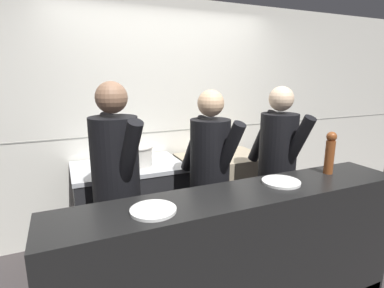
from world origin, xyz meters
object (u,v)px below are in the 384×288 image
plated_dish_appetiser (281,182)px  chef_head_cook (117,185)px  mixing_bowl_steel (207,154)px  stock_pot (138,155)px  chef_sous (210,176)px  plated_dish_main (153,210)px  pepper_mill (330,152)px  oven_range (130,207)px  chef_line (277,167)px

plated_dish_appetiser → chef_head_cook: size_ratio=0.16×
mixing_bowl_steel → plated_dish_appetiser: (-0.02, -1.25, 0.09)m
stock_pot → chef_sous: 0.79m
plated_dish_main → chef_head_cook: (-0.10, 0.65, -0.06)m
plated_dish_appetiser → pepper_mill: bearing=2.9°
oven_range → stock_pot: size_ratio=3.64×
stock_pot → chef_line: chef_line is taller
stock_pot → chef_line: 1.34m
mixing_bowl_steel → pepper_mill: size_ratio=0.74×
chef_head_cook → chef_sous: (0.79, -0.01, -0.04)m
mixing_bowl_steel → pepper_mill: bearing=-69.0°
mixing_bowl_steel → chef_head_cook: 1.29m
stock_pot → plated_dish_appetiser: (0.76, -1.19, 0.01)m
chef_sous → chef_line: (0.69, -0.04, 0.01)m
pepper_mill → chef_head_cook: size_ratio=0.19×
plated_dish_main → pepper_mill: (1.47, 0.10, 0.17)m
stock_pot → plated_dish_main: 1.28m
mixing_bowl_steel → chef_line: (0.38, -0.72, 0.01)m
pepper_mill → chef_sous: chef_sous is taller
chef_head_cook → pepper_mill: bearing=-36.0°
pepper_mill → stock_pot: bearing=137.0°
stock_pot → plated_dish_main: (-0.22, -1.26, 0.01)m
stock_pot → chef_line: size_ratio=0.17×
plated_dish_main → plated_dish_appetiser: bearing=4.2°
stock_pot → chef_line: bearing=-29.5°
pepper_mill → chef_sous: bearing=145.2°
oven_range → stock_pot: (0.09, -0.06, 0.56)m
oven_range → pepper_mill: pepper_mill is taller
mixing_bowl_steel → chef_line: size_ratio=0.15×
oven_range → chef_line: (1.26, -0.72, 0.48)m
chef_sous → chef_line: chef_line is taller
oven_range → chef_line: chef_line is taller
mixing_bowl_steel → plated_dish_appetiser: 1.25m
chef_head_cook → chef_sous: size_ratio=1.04×
plated_dish_main → plated_dish_appetiser: (0.98, 0.07, 0.00)m
mixing_bowl_steel → chef_sous: bearing=-114.5°
plated_dish_main → pepper_mill: bearing=3.8°
pepper_mill → chef_head_cook: bearing=160.5°
pepper_mill → chef_line: bearing=99.8°
oven_range → plated_dish_appetiser: bearing=-55.6°
plated_dish_appetiser → chef_sous: (-0.29, 0.57, -0.10)m
stock_pot → oven_range: bearing=148.1°
mixing_bowl_steel → plated_dish_main: plated_dish_main is taller
mixing_bowl_steel → pepper_mill: 1.34m
plated_dish_appetiser → pepper_mill: size_ratio=0.82×
chef_head_cook → chef_line: 1.48m
pepper_mill → chef_line: 0.57m
mixing_bowl_steel → plated_dish_main: (-1.00, -1.32, 0.09)m
stock_pot → chef_sous: bearing=-52.8°
stock_pot → mixing_bowl_steel: bearing=4.1°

